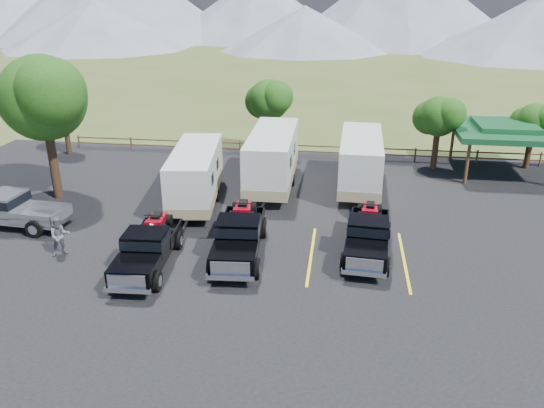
# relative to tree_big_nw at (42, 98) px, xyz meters

# --- Properties ---
(ground) EXTENTS (320.00, 320.00, 0.00)m
(ground) POSITION_rel_tree_big_nw_xyz_m (12.55, -9.03, -5.60)
(ground) COLOR #425222
(ground) RESTS_ON ground
(asphalt_lot) EXTENTS (44.00, 34.00, 0.04)m
(asphalt_lot) POSITION_rel_tree_big_nw_xyz_m (12.55, -6.03, -5.58)
(asphalt_lot) COLOR black
(asphalt_lot) RESTS_ON ground
(stall_lines) EXTENTS (12.12, 5.50, 0.01)m
(stall_lines) POSITION_rel_tree_big_nw_xyz_m (12.55, -5.03, -5.55)
(stall_lines) COLOR yellow
(stall_lines) RESTS_ON asphalt_lot
(tree_big_nw) EXTENTS (5.54, 5.18, 7.84)m
(tree_big_nw) POSITION_rel_tree_big_nw_xyz_m (0.00, 0.00, 0.00)
(tree_big_nw) COLOR #301D12
(tree_big_nw) RESTS_ON ground
(tree_ne_a) EXTENTS (3.11, 2.92, 4.76)m
(tree_ne_a) POSITION_rel_tree_big_nw_xyz_m (21.52, 7.99, -2.11)
(tree_ne_a) COLOR #301D12
(tree_ne_a) RESTS_ON ground
(tree_ne_b) EXTENTS (2.77, 2.59, 4.27)m
(tree_ne_b) POSITION_rel_tree_big_nw_xyz_m (27.52, 8.99, -2.47)
(tree_ne_b) COLOR #301D12
(tree_ne_b) RESTS_ON ground
(tree_north) EXTENTS (3.46, 3.24, 5.25)m
(tree_north) POSITION_rel_tree_big_nw_xyz_m (10.52, 9.99, -1.76)
(tree_north) COLOR #301D12
(tree_north) RESTS_ON ground
(tree_nw_small) EXTENTS (2.59, 2.43, 3.85)m
(tree_nw_small) POSITION_rel_tree_big_nw_xyz_m (-3.48, 7.99, -2.81)
(tree_nw_small) COLOR #301D12
(tree_nw_small) RESTS_ON ground
(rail_fence) EXTENTS (36.12, 0.12, 1.00)m
(rail_fence) POSITION_rel_tree_big_nw_xyz_m (14.55, 9.47, -4.99)
(rail_fence) COLOR brown
(rail_fence) RESTS_ON ground
(pavilion) EXTENTS (6.20, 6.20, 3.22)m
(pavilion) POSITION_rel_tree_big_nw_xyz_m (25.55, 7.97, -2.81)
(pavilion) COLOR brown
(pavilion) RESTS_ON ground
(mountain_range) EXTENTS (209.00, 71.00, 20.00)m
(mountain_range) POSITION_rel_tree_big_nw_xyz_m (4.92, 96.95, 2.28)
(mountain_range) COLOR slate
(mountain_range) RESTS_ON ground
(rig_left) EXTENTS (2.24, 5.66, 1.86)m
(rig_left) POSITION_rel_tree_big_nw_xyz_m (7.85, -6.93, -4.66)
(rig_left) COLOR black
(rig_left) RESTS_ON asphalt_lot
(rig_center) EXTENTS (2.43, 6.04, 1.98)m
(rig_center) POSITION_rel_tree_big_nw_xyz_m (11.41, -5.37, -4.61)
(rig_center) COLOR black
(rig_center) RESTS_ON asphalt_lot
(rig_right) EXTENTS (2.30, 5.71, 1.87)m
(rig_right) POSITION_rel_tree_big_nw_xyz_m (16.96, -4.45, -4.66)
(rig_right) COLOR black
(rig_right) RESTS_ON asphalt_lot
(trailer_left) EXTENTS (3.12, 8.68, 3.00)m
(trailer_left) POSITION_rel_tree_big_nw_xyz_m (7.96, 0.21, -3.99)
(trailer_left) COLOR silver
(trailer_left) RESTS_ON asphalt_lot
(trailer_center) EXTENTS (2.60, 9.44, 3.28)m
(trailer_center) POSITION_rel_tree_big_nw_xyz_m (11.68, 3.28, -3.84)
(trailer_center) COLOR silver
(trailer_center) RESTS_ON asphalt_lot
(trailer_right) EXTENTS (2.46, 8.88, 3.09)m
(trailer_right) POSITION_rel_tree_big_nw_xyz_m (16.73, 3.70, -3.94)
(trailer_right) COLOR silver
(trailer_right) RESTS_ON asphalt_lot
(pickup_silver) EXTENTS (5.90, 2.34, 1.74)m
(pickup_silver) POSITION_rel_tree_big_nw_xyz_m (-0.19, -4.01, -4.65)
(pickup_silver) COLOR gray
(pickup_silver) RESTS_ON asphalt_lot
(person_a) EXTENTS (0.69, 0.61, 1.58)m
(person_a) POSITION_rel_tree_big_nw_xyz_m (7.74, -6.16, -4.77)
(person_a) COLOR silver
(person_a) RESTS_ON asphalt_lot
(person_b) EXTENTS (1.10, 1.06, 1.79)m
(person_b) POSITION_rel_tree_big_nw_xyz_m (3.70, -6.48, -4.66)
(person_b) COLOR slate
(person_b) RESTS_ON asphalt_lot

